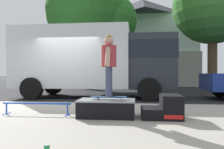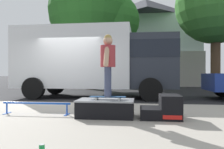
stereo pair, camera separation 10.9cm
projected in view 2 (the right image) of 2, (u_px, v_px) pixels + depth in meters
The scene contains 11 objects.
ground_plane at pixel (60, 104), 7.76m from camera, with size 140.00×140.00×0.00m, color black.
sidewalk_slab at pixel (9, 120), 4.78m from camera, with size 50.00×5.00×0.12m, color #A8A093.
skate_box at pixel (106, 108), 4.80m from camera, with size 1.23×0.70×0.38m.
kicker_ramp at pixel (164, 109), 4.64m from camera, with size 0.83×0.69×0.49m.
grind_rail at pixel (36, 105), 5.11m from camera, with size 1.63×0.28×0.28m.
skateboard at pixel (108, 97), 4.79m from camera, with size 0.79×0.23×0.07m.
skater_kid at pixel (108, 60), 4.78m from camera, with size 0.33×0.69×1.35m.
box_truck at pixel (96, 59), 9.82m from camera, with size 6.91×2.63×3.05m.
street_tree_main at pixel (95, 14), 14.76m from camera, with size 6.06×5.51×7.99m.
street_tree_neighbour at pixel (221, 6), 13.34m from camera, with size 5.30×4.81×7.69m.
house_behind at pixel (145, 41), 21.72m from camera, with size 9.54×8.23×8.40m.
Camera 2 is at (2.81, -7.46, 1.07)m, focal length 35.38 mm.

